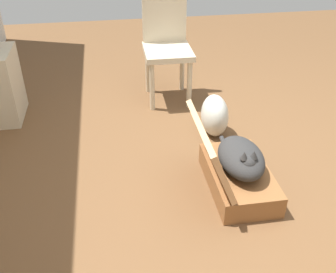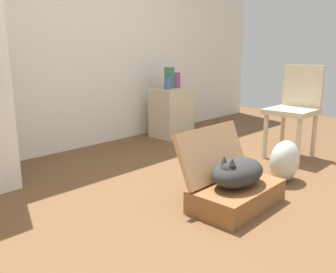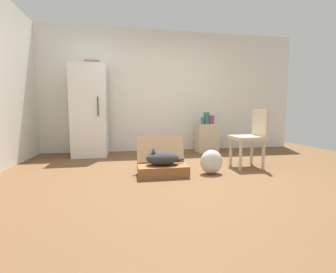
{
  "view_description": "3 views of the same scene",
  "coord_description": "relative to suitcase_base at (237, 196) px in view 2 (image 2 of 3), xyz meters",
  "views": [
    {
      "loc": [
        -2.1,
        0.91,
        1.7
      ],
      "look_at": [
        -0.16,
        0.59,
        0.44
      ],
      "focal_mm": 42.02,
      "sensor_mm": 36.0,
      "label": 1
    },
    {
      "loc": [
        -2.1,
        -1.05,
        1.01
      ],
      "look_at": [
        -0.31,
        0.63,
        0.43
      ],
      "focal_mm": 37.65,
      "sensor_mm": 36.0,
      "label": 2
    },
    {
      "loc": [
        -0.63,
        -2.85,
        0.85
      ],
      "look_at": [
        -0.04,
        0.44,
        0.5
      ],
      "focal_mm": 24.61,
      "sensor_mm": 36.0,
      "label": 3
    }
  ],
  "objects": [
    {
      "name": "vase_tall",
      "position": [
        1.12,
        1.68,
        0.59
      ],
      "size": [
        0.07,
        0.07,
        0.14
      ],
      "primitive_type": "cylinder",
      "color": "#38609E",
      "rests_on": "side_table"
    },
    {
      "name": "chair",
      "position": [
        1.42,
        0.25,
        0.42
      ],
      "size": [
        0.46,
        0.42,
        0.9
      ],
      "rotation": [
        0.0,
        0.0,
        -1.58
      ],
      "color": "beige",
      "rests_on": "ground"
    },
    {
      "name": "vase_short",
      "position": [
        1.34,
        1.76,
        0.61
      ],
      "size": [
        0.12,
        0.12,
        0.18
      ],
      "primitive_type": "cylinder",
      "color": "#8C387A",
      "rests_on": "side_table"
    },
    {
      "name": "suitcase_base",
      "position": [
        0.0,
        0.0,
        0.0
      ],
      "size": [
        0.66,
        0.38,
        0.15
      ],
      "primitive_type": "cube",
      "color": "brown",
      "rests_on": "ground"
    },
    {
      "name": "plastic_bag_white",
      "position": [
        0.68,
        -0.01,
        0.09
      ],
      "size": [
        0.32,
        0.21,
        0.33
      ],
      "primitive_type": "ellipsoid",
      "color": "silver",
      "rests_on": "ground"
    },
    {
      "name": "ground_plane",
      "position": [
        0.17,
        -0.13,
        -0.08
      ],
      "size": [
        7.68,
        7.68,
        0.0
      ],
      "primitive_type": "plane",
      "color": "brown",
      "rests_on": "ground"
    },
    {
      "name": "suitcase_lid",
      "position": [
        0.0,
        0.21,
        0.26
      ],
      "size": [
        0.66,
        0.18,
        0.36
      ],
      "primitive_type": "cube",
      "rotation": [
        1.17,
        0.0,
        0.0
      ],
      "color": "tan",
      "rests_on": "suitcase_base"
    },
    {
      "name": "cat",
      "position": [
        -0.01,
        0.0,
        0.17
      ],
      "size": [
        0.52,
        0.28,
        0.22
      ],
      "color": "#2D2D2D",
      "rests_on": "suitcase_base"
    },
    {
      "name": "wall_back",
      "position": [
        0.17,
        2.13,
        1.23
      ],
      "size": [
        6.4,
        0.15,
        2.6
      ],
      "color": "silver",
      "rests_on": "ground"
    },
    {
      "name": "side_table",
      "position": [
        1.23,
        1.72,
        0.22
      ],
      "size": [
        0.45,
        0.37,
        0.59
      ],
      "primitive_type": "cube",
      "color": "beige",
      "rests_on": "ground"
    },
    {
      "name": "vase_round",
      "position": [
        1.23,
        1.76,
        0.65
      ],
      "size": [
        0.13,
        0.13,
        0.25
      ],
      "primitive_type": "cylinder",
      "color": "#2D7051",
      "rests_on": "side_table"
    }
  ]
}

